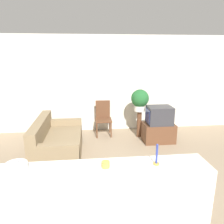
{
  "coord_description": "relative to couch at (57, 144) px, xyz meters",
  "views": [
    {
      "loc": [
        -0.1,
        -2.77,
        2.21
      ],
      "look_at": [
        0.45,
        2.22,
        0.85
      ],
      "focal_mm": 35.0,
      "sensor_mm": 36.0,
      "label": 1
    }
  ],
  "objects": [
    {
      "name": "wall_back",
      "position": [
        0.81,
        1.71,
        1.05
      ],
      "size": [
        9.0,
        0.06,
        2.7
      ],
      "color": "beige",
      "rests_on": "ground_plane"
    },
    {
      "name": "foreground_counter",
      "position": [
        0.81,
        -2.31,
        0.19
      ],
      "size": [
        2.51,
        0.44,
        0.98
      ],
      "color": "white",
      "rests_on": "ground_plane"
    },
    {
      "name": "decorative_bowl",
      "position": [
        -0.08,
        -2.31,
        0.73
      ],
      "size": [
        0.23,
        0.23,
        0.16
      ],
      "color": "silver",
      "rests_on": "foreground_counter"
    },
    {
      "name": "television",
      "position": [
        2.46,
        0.61,
        0.4
      ],
      "size": [
        0.62,
        0.48,
        0.45
      ],
      "color": "#333338",
      "rests_on": "tv_stand"
    },
    {
      "name": "tv_stand",
      "position": [
        2.47,
        0.61,
        -0.06
      ],
      "size": [
        0.78,
        0.51,
        0.48
      ],
      "color": "brown",
      "rests_on": "ground_plane"
    },
    {
      "name": "candle_jar",
      "position": [
        0.87,
        -2.31,
        0.71
      ],
      "size": [
        0.09,
        0.09,
        0.07
      ],
      "color": "gold",
      "rests_on": "foreground_counter"
    },
    {
      "name": "plant_stand",
      "position": [
        2.04,
        0.99,
        0.06
      ],
      "size": [
        0.12,
        0.12,
        0.73
      ],
      "color": "brown",
      "rests_on": "ground_plane"
    },
    {
      "name": "potted_plant",
      "position": [
        2.04,
        0.99,
        0.74
      ],
      "size": [
        0.47,
        0.47,
        0.57
      ],
      "color": "white",
      "rests_on": "plant_stand"
    },
    {
      "name": "wooden_chair",
      "position": [
        1.1,
        1.28,
        0.22
      ],
      "size": [
        0.44,
        0.44,
        0.94
      ],
      "color": "brown",
      "rests_on": "ground_plane"
    },
    {
      "name": "couch",
      "position": [
        0.0,
        0.0,
        0.0
      ],
      "size": [
        0.94,
        1.71,
        0.85
      ],
      "color": "#847051",
      "rests_on": "ground_plane"
    },
    {
      "name": "ground_plane",
      "position": [
        0.81,
        -1.72,
        -0.3
      ],
      "size": [
        14.0,
        14.0,
        0.0
      ],
      "primitive_type": "plane",
      "color": "gray"
    },
    {
      "name": "candlestick",
      "position": [
        1.45,
        -2.31,
        0.76
      ],
      "size": [
        0.07,
        0.07,
        0.25
      ],
      "color": "#B7933D",
      "rests_on": "foreground_counter"
    }
  ]
}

